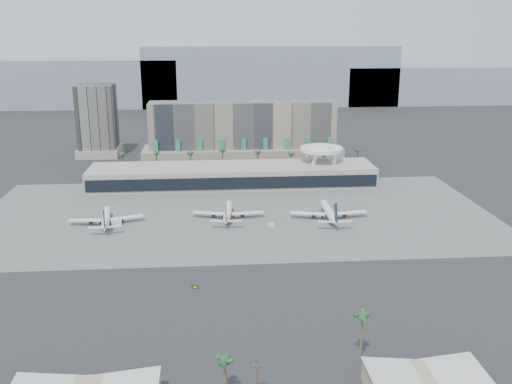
{
  "coord_description": "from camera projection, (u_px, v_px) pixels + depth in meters",
  "views": [
    {
      "loc": [
        -12.33,
        -222.19,
        92.89
      ],
      "look_at": [
        8.65,
        40.0,
        15.82
      ],
      "focal_mm": 40.0,
      "sensor_mm": 36.0,
      "label": 1
    }
  ],
  "objects": [
    {
      "name": "office_tower",
      "position": [
        98.0,
        125.0,
        417.21
      ],
      "size": [
        30.0,
        30.0,
        52.0
      ],
      "color": "black",
      "rests_on": "ground"
    },
    {
      "name": "service_vehicle_b",
      "position": [
        271.0,
        225.0,
        273.39
      ],
      "size": [
        3.2,
        1.97,
        1.59
      ],
      "primitive_type": "cube",
      "rotation": [
        0.0,
        0.0,
        0.07
      ],
      "color": "silver",
      "rests_on": "ground"
    },
    {
      "name": "mountain_ridge",
      "position": [
        243.0,
        80.0,
        682.94
      ],
      "size": [
        680.0,
        60.0,
        70.0
      ],
      "color": "gray",
      "rests_on": "ground"
    },
    {
      "name": "hotel",
      "position": [
        243.0,
        137.0,
        402.49
      ],
      "size": [
        140.0,
        30.0,
        42.0
      ],
      "color": "gray",
      "rests_on": "ground"
    },
    {
      "name": "near_palm_a",
      "position": [
        225.0,
        365.0,
        146.66
      ],
      "size": [
        6.0,
        6.0,
        11.57
      ],
      "color": "brown",
      "rests_on": "ground"
    },
    {
      "name": "airliner_centre",
      "position": [
        228.0,
        212.0,
        284.29
      ],
      "size": [
        36.11,
        37.3,
        12.87
      ],
      "rotation": [
        0.0,
        0.0,
        -0.08
      ],
      "color": "white",
      "rests_on": "ground"
    },
    {
      "name": "palm_row",
      "position": [
        241.0,
        155.0,
        375.9
      ],
      "size": [
        157.8,
        2.8,
        13.1
      ],
      "color": "brown",
      "rests_on": "ground"
    },
    {
      "name": "apron_pad",
      "position": [
        237.0,
        214.0,
        292.21
      ],
      "size": [
        260.0,
        130.0,
        0.06
      ],
      "primitive_type": "cube",
      "color": "#5B5B59",
      "rests_on": "ground"
    },
    {
      "name": "airliner_right",
      "position": [
        329.0,
        212.0,
        283.49
      ],
      "size": [
        39.05,
        40.19,
        13.87
      ],
      "rotation": [
        0.0,
        0.0,
        -0.02
      ],
      "color": "white",
      "rests_on": "ground"
    },
    {
      "name": "terminal",
      "position": [
        232.0,
        175.0,
        342.85
      ],
      "size": [
        170.0,
        32.5,
        14.5
      ],
      "color": "#B3AB9D",
      "rests_on": "ground"
    },
    {
      "name": "saucer_structure",
      "position": [
        321.0,
        152.0,
        349.59
      ],
      "size": [
        26.0,
        26.0,
        21.89
      ],
      "color": "white",
      "rests_on": "ground"
    },
    {
      "name": "service_vehicle_a",
      "position": [
        116.0,
        223.0,
        274.6
      ],
      "size": [
        5.3,
        3.65,
        2.36
      ],
      "primitive_type": "cube",
      "rotation": [
        0.0,
        0.0,
        0.29
      ],
      "color": "silver",
      "rests_on": "ground"
    },
    {
      "name": "taxiway_sign",
      "position": [
        195.0,
        287.0,
        209.24
      ],
      "size": [
        2.38,
        0.94,
        1.08
      ],
      "rotation": [
        0.0,
        0.0,
        -0.27
      ],
      "color": "black",
      "rests_on": "ground"
    },
    {
      "name": "utility_pole",
      "position": [
        257.0,
        375.0,
        145.53
      ],
      "size": [
        3.2,
        0.85,
        12.0
      ],
      "color": "#4C3826",
      "rests_on": "ground"
    },
    {
      "name": "ground",
      "position": [
        243.0,
        255.0,
        239.61
      ],
      "size": [
        900.0,
        900.0,
        0.0
      ],
      "primitive_type": "plane",
      "color": "#232326",
      "rests_on": "ground"
    },
    {
      "name": "airliner_left",
      "position": [
        106.0,
        218.0,
        275.75
      ],
      "size": [
        35.74,
        37.0,
        12.81
      ],
      "rotation": [
        0.0,
        0.0,
        0.13
      ],
      "color": "white",
      "rests_on": "ground"
    },
    {
      "name": "near_palm_b",
      "position": [
        363.0,
        321.0,
        160.77
      ],
      "size": [
        6.0,
        6.0,
        15.66
      ],
      "color": "brown",
      "rests_on": "ground"
    }
  ]
}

